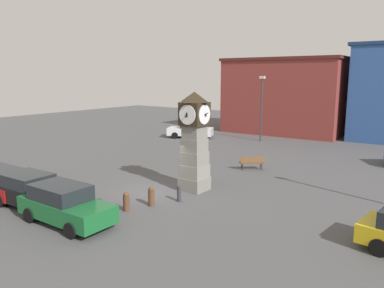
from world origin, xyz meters
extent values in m
plane|color=#4C4C4F|center=(0.00, 0.00, 0.00)|extent=(86.74, 86.74, 0.00)
cube|color=slate|center=(1.52, 1.61, 0.36)|extent=(1.33, 1.33, 0.71)
cube|color=gray|center=(1.52, 1.61, 1.07)|extent=(1.25, 1.25, 0.71)
cube|color=slate|center=(1.52, 1.61, 1.78)|extent=(1.16, 1.16, 0.71)
cube|color=slate|center=(1.52, 1.61, 2.49)|extent=(1.08, 1.08, 0.71)
cube|color=slate|center=(1.52, 1.61, 3.20)|extent=(1.00, 1.00, 0.71)
cube|color=#2D2316|center=(1.52, 1.61, 4.17)|extent=(1.24, 1.24, 1.23)
cylinder|color=white|center=(1.52, 2.26, 4.17)|extent=(1.02, 0.04, 1.02)
cube|color=black|center=(1.52, 2.29, 4.17)|extent=(0.06, 0.23, 0.06)
cube|color=black|center=(1.52, 2.29, 4.17)|extent=(0.04, 0.10, 0.38)
cylinder|color=white|center=(1.52, 0.97, 4.17)|extent=(1.02, 0.04, 1.02)
cube|color=black|center=(1.52, 0.94, 4.17)|extent=(0.06, 0.06, 0.23)
cube|color=black|center=(1.52, 0.94, 4.17)|extent=(0.04, 0.35, 0.22)
cylinder|color=white|center=(2.16, 1.61, 4.17)|extent=(0.04, 1.02, 1.02)
cube|color=black|center=(2.20, 1.61, 4.17)|extent=(0.21, 0.06, 0.17)
cube|color=black|center=(2.20, 1.61, 4.17)|extent=(0.36, 0.04, 0.21)
cylinder|color=white|center=(0.88, 1.61, 4.17)|extent=(0.04, 1.02, 1.02)
cube|color=black|center=(0.85, 1.61, 4.17)|extent=(0.23, 0.06, 0.07)
cube|color=black|center=(0.85, 1.61, 4.17)|extent=(0.04, 0.04, 0.38)
pyramid|color=#2D2316|center=(1.52, 1.61, 5.06)|extent=(1.30, 1.30, 0.55)
cylinder|color=#333338|center=(0.70, -4.26, 0.39)|extent=(0.29, 0.29, 0.78)
sphere|color=#333338|center=(0.70, -4.26, 0.82)|extent=(0.26, 0.26, 0.26)
cylinder|color=brown|center=(0.87, -2.85, 0.36)|extent=(0.30, 0.30, 0.71)
sphere|color=brown|center=(0.87, -2.85, 0.75)|extent=(0.27, 0.27, 0.27)
cylinder|color=brown|center=(1.33, -1.65, 0.38)|extent=(0.31, 0.31, 0.76)
sphere|color=brown|center=(1.33, -1.65, 0.81)|extent=(0.28, 0.28, 0.28)
cylinder|color=#333338|center=(2.03, -0.38, 0.35)|extent=(0.20, 0.20, 0.70)
sphere|color=#333338|center=(2.03, -0.38, 0.73)|extent=(0.18, 0.18, 0.18)
cube|color=#A51111|center=(-6.00, -5.11, 0.58)|extent=(4.40, 2.06, 0.62)
cylinder|color=black|center=(-4.67, -4.15, 0.32)|extent=(0.64, 0.23, 0.64)
cylinder|color=black|center=(-7.37, -4.20, 0.32)|extent=(0.64, 0.23, 0.64)
cube|color=black|center=(-3.13, -5.09, 0.62)|extent=(4.16, 1.95, 0.70)
cube|color=#1E2328|center=(-3.44, -5.10, 1.27)|extent=(2.31, 1.74, 0.61)
cylinder|color=black|center=(-1.90, -4.18, 0.32)|extent=(0.65, 0.24, 0.64)
cylinder|color=black|center=(-1.83, -5.90, 0.32)|extent=(0.65, 0.24, 0.64)
cylinder|color=black|center=(-4.43, -4.28, 0.32)|extent=(0.65, 0.24, 0.64)
cylinder|color=black|center=(-4.37, -5.99, 0.32)|extent=(0.65, 0.24, 0.64)
cube|color=#19602D|center=(-0.06, -5.39, 0.64)|extent=(4.48, 1.84, 0.74)
cube|color=#1E2328|center=(-0.40, -5.40, 1.33)|extent=(2.47, 1.67, 0.63)
cylinder|color=black|center=(1.30, -4.53, 0.32)|extent=(0.64, 0.23, 0.64)
cylinder|color=black|center=(1.33, -6.21, 0.32)|extent=(0.64, 0.23, 0.64)
cylinder|color=black|center=(-1.46, -4.57, 0.32)|extent=(0.64, 0.23, 0.64)
cylinder|color=black|center=(-1.43, -6.25, 0.32)|extent=(0.64, 0.23, 0.64)
cube|color=silver|center=(-9.08, 15.65, 0.64)|extent=(4.81, 3.51, 0.74)
cube|color=#1E2328|center=(-8.77, 15.79, 1.30)|extent=(2.93, 2.54, 0.57)
cylinder|color=black|center=(-9.97, 14.29, 0.32)|extent=(0.67, 0.47, 0.64)
cylinder|color=black|center=(-10.69, 15.85, 0.32)|extent=(0.67, 0.47, 0.64)
cylinder|color=black|center=(-7.46, 15.44, 0.32)|extent=(0.67, 0.47, 0.64)
cylinder|color=black|center=(-8.18, 17.01, 0.32)|extent=(0.67, 0.47, 0.64)
cylinder|color=black|center=(11.13, -0.85, 0.32)|extent=(0.66, 0.28, 0.64)
cube|color=brown|center=(1.93, 7.60, 0.45)|extent=(1.56, 1.40, 0.08)
cube|color=brown|center=(2.08, 7.41, 0.70)|extent=(1.28, 1.06, 0.40)
cylinder|color=#262628|center=(2.30, 8.16, 0.23)|extent=(0.06, 0.06, 0.45)
cylinder|color=#262628|center=(1.30, 7.35, 0.23)|extent=(0.06, 0.06, 0.45)
cylinder|color=#262628|center=(2.55, 7.85, 0.23)|extent=(0.06, 0.06, 0.45)
cylinder|color=#262628|center=(1.56, 7.04, 0.23)|extent=(0.06, 0.06, 0.45)
cylinder|color=#333338|center=(-2.52, 18.08, 2.95)|extent=(0.14, 0.14, 5.89)
cube|color=silver|center=(-2.52, 18.08, 6.01)|extent=(0.50, 0.24, 0.24)
cube|color=maroon|center=(-2.91, 25.50, 3.86)|extent=(12.49, 8.88, 7.72)
cube|color=#4F1E1B|center=(-2.91, 25.50, 7.87)|extent=(12.87, 9.15, 0.30)
camera|label=1|loc=(13.00, -14.36, 6.13)|focal=35.00mm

